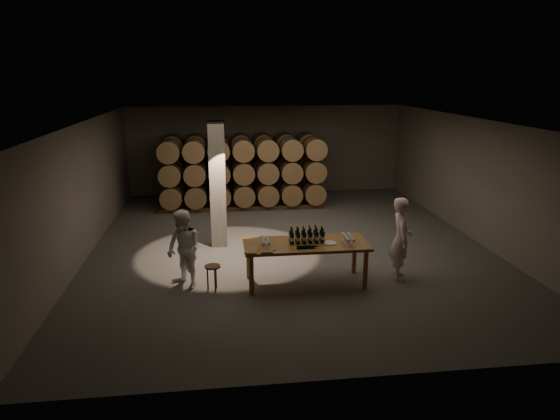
{
  "coord_description": "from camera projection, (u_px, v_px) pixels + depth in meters",
  "views": [
    {
      "loc": [
        -1.77,
        -12.23,
        4.33
      ],
      "look_at": [
        -0.3,
        -0.57,
        1.1
      ],
      "focal_mm": 32.0,
      "sensor_mm": 36.0,
      "label": 1
    }
  ],
  "objects": [
    {
      "name": "barrel_stack_back",
      "position": [
        241.0,
        165.0,
        17.6
      ],
      "size": [
        5.48,
        0.95,
        2.31
      ],
      "color": "brown",
      "rests_on": "ground"
    },
    {
      "name": "notebook_near",
      "position": [
        267.0,
        251.0,
        9.89
      ],
      "size": [
        0.25,
        0.2,
        0.03
      ],
      "primitive_type": "cube",
      "rotation": [
        0.0,
        0.0,
        -0.08
      ],
      "color": "brown",
      "rests_on": "tasting_table"
    },
    {
      "name": "lying_bottles",
      "position": [
        306.0,
        247.0,
        10.09
      ],
      "size": [
        0.45,
        0.08,
        0.08
      ],
      "color": "black",
      "rests_on": "tasting_table"
    },
    {
      "name": "pen",
      "position": [
        273.0,
        251.0,
        9.96
      ],
      "size": [
        0.15,
        0.02,
        0.01
      ],
      "primitive_type": "cylinder",
      "rotation": [
        0.0,
        1.57,
        -0.07
      ],
      "color": "black",
      "rests_on": "tasting_table"
    },
    {
      "name": "bottle_cluster",
      "position": [
        307.0,
        237.0,
        10.43
      ],
      "size": [
        0.74,
        0.24,
        0.35
      ],
      "color": "black",
      "rests_on": "tasting_table"
    },
    {
      "name": "room",
      "position": [
        218.0,
        185.0,
        12.61
      ],
      "size": [
        12.0,
        12.0,
        12.0
      ],
      "color": "#575452",
      "rests_on": "ground"
    },
    {
      "name": "person_man",
      "position": [
        401.0,
        238.0,
        10.69
      ],
      "size": [
        0.56,
        0.73,
        1.81
      ],
      "primitive_type": "imported",
      "rotation": [
        0.0,
        0.0,
        1.37
      ],
      "color": "white",
      "rests_on": "ground"
    },
    {
      "name": "notebook_corner",
      "position": [
        251.0,
        251.0,
        9.91
      ],
      "size": [
        0.3,
        0.35,
        0.03
      ],
      "primitive_type": "cube",
      "rotation": [
        0.0,
        0.0,
        -0.22
      ],
      "color": "brown",
      "rests_on": "tasting_table"
    },
    {
      "name": "tasting_table",
      "position": [
        306.0,
        248.0,
        10.45
      ],
      "size": [
        2.6,
        1.1,
        0.9
      ],
      "color": "brown",
      "rests_on": "ground"
    },
    {
      "name": "person_woman",
      "position": [
        184.0,
        250.0,
        10.26
      ],
      "size": [
        0.99,
        1.02,
        1.65
      ],
      "primitive_type": "imported",
      "rotation": [
        0.0,
        0.0,
        -0.87
      ],
      "color": "white",
      "rests_on": "ground"
    },
    {
      "name": "glass_cluster_left",
      "position": [
        265.0,
        241.0,
        10.23
      ],
      "size": [
        0.19,
        0.52,
        0.16
      ],
      "color": "silver",
      "rests_on": "tasting_table"
    },
    {
      "name": "plate",
      "position": [
        330.0,
        243.0,
        10.41
      ],
      "size": [
        0.28,
        0.28,
        0.02
      ],
      "primitive_type": "cylinder",
      "color": "silver",
      "rests_on": "tasting_table"
    },
    {
      "name": "glass_cluster_right",
      "position": [
        348.0,
        237.0,
        10.42
      ],
      "size": [
        0.19,
        0.52,
        0.16
      ],
      "color": "silver",
      "rests_on": "tasting_table"
    },
    {
      "name": "stool",
      "position": [
        213.0,
        270.0,
        10.19
      ],
      "size": [
        0.32,
        0.32,
        0.54
      ],
      "rotation": [
        0.0,
        0.0,
        0.42
      ],
      "color": "brown",
      "rests_on": "ground"
    },
    {
      "name": "barrel_stack_front",
      "position": [
        243.0,
        173.0,
        16.26
      ],
      "size": [
        5.48,
        0.95,
        2.31
      ],
      "color": "brown",
      "rests_on": "ground"
    }
  ]
}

